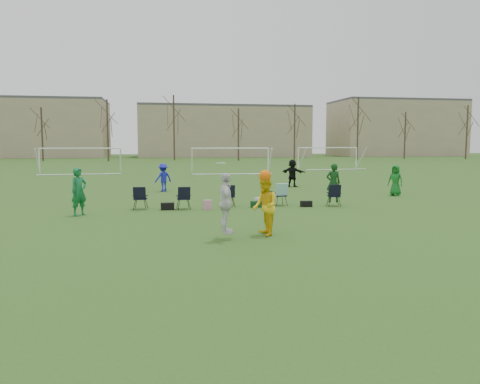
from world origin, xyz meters
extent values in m
plane|color=#29581B|center=(0.00, 0.00, 0.00)|extent=(260.00, 260.00, 0.00)
imported|color=#126935|center=(-5.80, 6.58, 0.93)|extent=(0.80, 0.79, 1.86)
imported|color=#171DB3|center=(-2.50, 15.58, 0.82)|extent=(1.22, 1.05, 1.64)
imported|color=#12681F|center=(9.80, 11.14, 0.83)|extent=(0.92, 0.96, 1.65)
imported|color=black|center=(5.84, 17.25, 0.89)|extent=(1.56, 1.53, 1.79)
imported|color=white|center=(-0.86, 1.06, 1.05)|extent=(0.43, 1.03, 1.75)
imported|color=yellow|center=(0.38, 1.47, 0.89)|extent=(0.72, 0.90, 1.77)
sphere|color=orange|center=(0.38, 1.47, 1.80)|extent=(0.35, 0.35, 0.35)
cylinder|color=white|center=(-1.01, 1.01, 2.20)|extent=(0.27, 0.27, 0.08)
imported|color=#103D14|center=(4.97, 7.75, 1.02)|extent=(0.70, 0.53, 1.75)
cube|color=black|center=(-2.42, 7.62, 0.15)|extent=(0.56, 0.32, 0.30)
cube|color=#CE85A1|center=(-0.74, 7.46, 0.20)|extent=(0.36, 0.24, 0.40)
cube|color=#0F3715|center=(1.43, 7.71, 0.14)|extent=(0.49, 0.34, 0.28)
cube|color=silver|center=(1.80, 8.67, 0.16)|extent=(0.48, 0.39, 0.32)
cylinder|color=white|center=(2.34, 8.86, 0.15)|extent=(0.26, 0.26, 0.30)
cube|color=black|center=(3.65, 7.57, 0.13)|extent=(0.51, 0.28, 0.26)
cube|color=black|center=(-3.54, 8.02, 0.48)|extent=(0.66, 0.66, 0.96)
cube|color=black|center=(-1.73, 7.74, 0.48)|extent=(0.64, 0.64, 0.96)
cube|color=black|center=(0.28, 8.27, 0.48)|extent=(0.62, 0.62, 0.96)
cube|color=black|center=(2.62, 8.25, 0.48)|extent=(0.68, 0.68, 0.96)
cube|color=black|center=(4.97, 7.65, 0.48)|extent=(0.70, 0.70, 0.96)
cylinder|color=white|center=(-13.64, 33.68, 1.20)|extent=(0.12, 0.12, 2.40)
cylinder|color=white|center=(-6.36, 34.32, 1.20)|extent=(0.12, 0.12, 2.40)
cylinder|color=white|center=(-10.00, 34.00, 2.40)|extent=(7.28, 0.76, 0.12)
cylinder|color=white|center=(0.36, 32.25, 1.20)|extent=(0.12, 0.12, 2.40)
cylinder|color=white|center=(7.64, 31.75, 1.20)|extent=(0.12, 0.12, 2.40)
cylinder|color=white|center=(4.00, 32.00, 2.40)|extent=(7.29, 0.63, 0.12)
cylinder|color=white|center=(12.39, 37.49, 1.20)|extent=(0.12, 0.12, 2.40)
cylinder|color=white|center=(19.61, 38.51, 1.20)|extent=(0.12, 0.12, 2.40)
cylinder|color=white|center=(16.00, 38.00, 2.40)|extent=(7.25, 1.13, 0.12)
cylinder|color=#382B21|center=(-22.00, 71.50, 4.50)|extent=(0.28, 0.28, 9.00)
cylinder|color=#382B21|center=(-11.00, 68.50, 5.10)|extent=(0.28, 0.28, 10.20)
cylinder|color=#382B21|center=(0.00, 71.50, 5.70)|extent=(0.28, 0.28, 11.40)
cylinder|color=#382B21|center=(11.00, 68.50, 4.50)|extent=(0.28, 0.28, 9.00)
cylinder|color=#382B21|center=(22.00, 71.50, 5.10)|extent=(0.28, 0.28, 10.20)
cylinder|color=#382B21|center=(33.00, 68.50, 5.70)|extent=(0.28, 0.28, 11.40)
cylinder|color=#382B21|center=(44.00, 71.50, 4.50)|extent=(0.28, 0.28, 9.00)
cylinder|color=#382B21|center=(55.00, 68.50, 5.10)|extent=(0.28, 0.28, 10.20)
cube|color=tan|center=(-35.00, 96.00, 6.00)|extent=(42.00, 16.00, 12.00)
cube|color=tan|center=(12.00, 96.00, 5.50)|extent=(38.00, 16.00, 11.00)
cube|color=tan|center=(55.00, 96.00, 6.50)|extent=(30.00, 16.00, 13.00)
camera|label=1|loc=(-2.75, -12.13, 2.73)|focal=35.00mm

